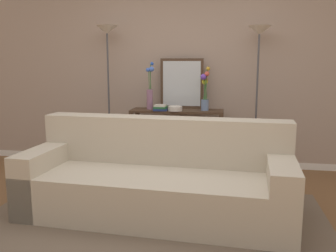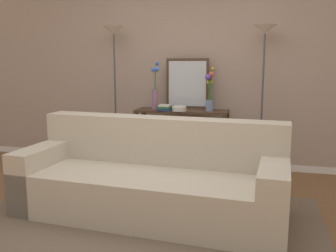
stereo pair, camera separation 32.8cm
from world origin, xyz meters
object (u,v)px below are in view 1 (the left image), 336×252
object	(u,v)px
floor_lamp_left	(108,57)
book_row_under_console	(154,165)
wall_mirror	(182,84)
couch	(158,182)
book_stack	(160,108)
vase_short_flowers	(205,91)
fruit_bowl	(175,108)
floor_lamp_right	(258,59)
console_table	(177,129)
vase_tall_flowers	(150,92)

from	to	relation	value
floor_lamp_left	book_row_under_console	bearing A→B (deg)	-0.70
floor_lamp_left	wall_mirror	size ratio (longest dim) A/B	2.86
book_row_under_console	couch	bearing A→B (deg)	-76.80
couch	floor_lamp_left	size ratio (longest dim) A/B	1.32
book_row_under_console	floor_lamp_left	bearing A→B (deg)	179.30
floor_lamp_left	book_stack	bearing A→B (deg)	-9.42
vase_short_flowers	fruit_bowl	bearing A→B (deg)	-163.07
couch	floor_lamp_right	world-z (taller)	floor_lamp_right
couch	wall_mirror	xyz separation A→B (m)	(0.01, 1.59, 0.83)
console_table	couch	bearing A→B (deg)	-88.95
couch	book_row_under_console	xyz separation A→B (m)	(-0.34, 1.44, -0.25)
couch	wall_mirror	size ratio (longest dim) A/B	3.79
console_table	wall_mirror	xyz separation A→B (m)	(0.04, 0.15, 0.58)
couch	console_table	bearing A→B (deg)	91.05
book_row_under_console	floor_lamp_right	bearing A→B (deg)	0.32
wall_mirror	book_stack	xyz separation A→B (m)	(-0.24, -0.27, -0.29)
floor_lamp_right	book_stack	size ratio (longest dim) A/B	10.09
console_table	floor_lamp_left	xyz separation A→B (m)	(-0.92, 0.01, 0.92)
console_table	vase_tall_flowers	bearing A→B (deg)	-179.09
vase_tall_flowers	console_table	bearing A→B (deg)	0.91
vase_tall_flowers	vase_short_flowers	xyz separation A→B (m)	(0.71, 0.00, 0.03)
console_table	fruit_bowl	xyz separation A→B (m)	(-0.01, -0.12, 0.28)
console_table	book_stack	distance (m)	0.37
wall_mirror	book_row_under_console	bearing A→B (deg)	-156.28
floor_lamp_right	book_stack	distance (m)	1.35
vase_tall_flowers	vase_short_flowers	bearing A→B (deg)	0.09
vase_short_flowers	book_stack	size ratio (longest dim) A/B	3.01
wall_mirror	vase_tall_flowers	size ratio (longest dim) A/B	1.08
floor_lamp_right	fruit_bowl	bearing A→B (deg)	-173.02
floor_lamp_left	vase_short_flowers	distance (m)	1.35
wall_mirror	vase_tall_flowers	bearing A→B (deg)	-157.99
floor_lamp_left	vase_short_flowers	size ratio (longest dim) A/B	3.41
couch	console_table	size ratio (longest dim) A/B	2.09
book_row_under_console	vase_tall_flowers	bearing A→B (deg)	-172.74
wall_mirror	vase_short_flowers	distance (m)	0.36
floor_lamp_right	vase_short_flowers	size ratio (longest dim) A/B	3.35
vase_short_flowers	fruit_bowl	world-z (taller)	vase_short_flowers
couch	floor_lamp_left	bearing A→B (deg)	123.23
floor_lamp_right	couch	bearing A→B (deg)	-123.99
floor_lamp_right	wall_mirror	distance (m)	1.02
vase_short_flowers	book_row_under_console	bearing A→B (deg)	179.61
console_table	vase_short_flowers	bearing A→B (deg)	-0.72
console_table	book_row_under_console	bearing A→B (deg)	180.00
book_stack	book_row_under_console	bearing A→B (deg)	135.54
floor_lamp_right	vase_tall_flowers	xyz separation A→B (m)	(-1.36, -0.01, -0.42)
couch	console_table	world-z (taller)	couch
wall_mirror	book_row_under_console	xyz separation A→B (m)	(-0.35, -0.15, -1.08)
floor_lamp_right	wall_mirror	xyz separation A→B (m)	(-0.96, 0.15, -0.32)
floor_lamp_left	vase_tall_flowers	distance (m)	0.72
floor_lamp_left	fruit_bowl	size ratio (longest dim) A/B	10.22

